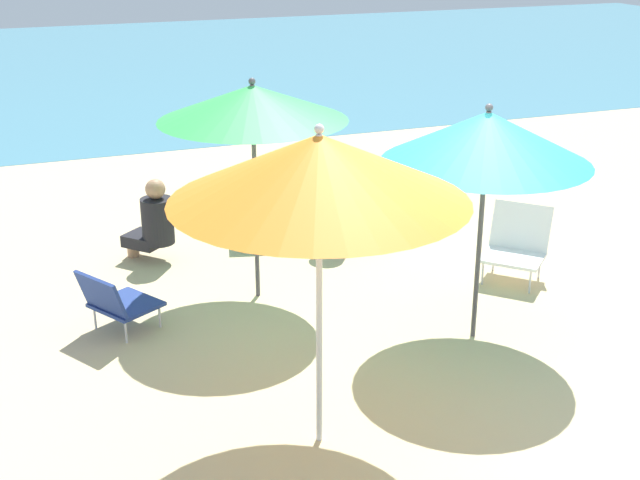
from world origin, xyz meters
The scene contains 10 objects.
ground_plane centered at (0.00, 0.00, 0.00)m, with size 40.00×40.00×0.00m, color #D3BC8C.
sea_water centered at (0.00, 14.90, 0.00)m, with size 40.00×16.00×0.01m, color teal.
umbrella_teal centered at (0.29, 0.20, 1.68)m, with size 1.62×1.62×1.94m.
umbrella_green centered at (-1.15, 1.59, 1.78)m, with size 1.63×1.63×1.99m.
umbrella_orange centered at (-1.43, -0.74, 1.87)m, with size 1.82×1.82×2.14m.
beach_chair_b centered at (1.27, 1.13, 0.35)m, with size 0.81×0.81×0.69m.
beach_chair_c centered at (-2.45, 1.29, 0.29)m, with size 0.71×0.70×0.56m.
beach_chair_d centered at (-0.78, 2.94, 0.30)m, with size 0.58×0.64×0.63m.
person_a centered at (0.00, 2.47, 0.43)m, with size 0.56×0.42×0.91m.
person_b centered at (-1.87, 2.73, 0.42)m, with size 0.52×0.53×0.87m.
Camera 1 is at (-3.11, -5.22, 3.26)m, focal length 47.63 mm.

